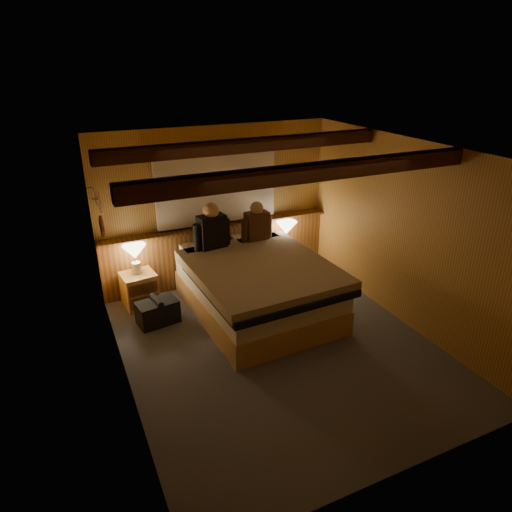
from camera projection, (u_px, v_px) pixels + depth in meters
floor at (278, 346)px, 5.64m from camera, size 4.20×4.20×0.00m
ceiling at (282, 151)px, 4.67m from camera, size 4.20×4.20×0.00m
wall_back at (216, 206)px, 6.90m from camera, size 3.60×0.00×3.60m
wall_left at (117, 289)px, 4.47m from camera, size 0.00×4.20×4.20m
wall_right at (404, 234)px, 5.84m from camera, size 0.00×4.20×4.20m
wall_front at (409, 361)px, 3.41m from camera, size 3.60×0.00×3.60m
wainscot at (219, 251)px, 7.14m from camera, size 3.60×0.23×0.94m
curtain_window at (217, 187)px, 6.71m from camera, size 2.18×0.09×1.11m
ceiling_beams at (275, 157)px, 4.83m from camera, size 3.60×1.65×0.16m
coat_rail at (98, 200)px, 5.62m from camera, size 0.05×0.55×0.24m
framed_print at (295, 175)px, 7.26m from camera, size 0.30×0.04×0.25m
bed at (257, 286)px, 6.24m from camera, size 1.82×2.32×0.77m
nightstand_left at (140, 290)px, 6.47m from camera, size 0.50×0.46×0.50m
nightstand_right at (283, 261)px, 7.40m from camera, size 0.46×0.41×0.49m
lamp_left at (135, 253)px, 6.28m from camera, size 0.32×0.32×0.42m
lamp_right at (286, 229)px, 7.17m from camera, size 0.33×0.33×0.43m
person_left at (212, 229)px, 6.46m from camera, size 0.57×0.27×0.69m
person_right at (257, 224)px, 6.77m from camera, size 0.50×0.21×0.61m
duffel_bag at (158, 312)px, 6.08m from camera, size 0.57×0.39×0.38m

